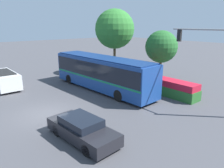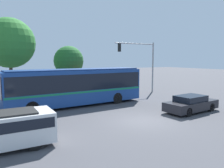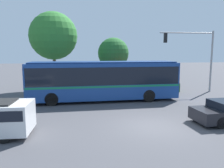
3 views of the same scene
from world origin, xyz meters
The scene contains 8 objects.
ground_plane centered at (0.00, 0.00, 0.00)m, with size 140.00×140.00×0.00m, color #444449.
city_bus centered at (-2.12, 6.69, 1.83)m, with size 12.12×3.20×3.21m.
sedan_foreground centered at (4.70, 0.15, 0.62)m, with size 4.72×2.14×1.28m.
suv_left_lane centered at (-8.65, -0.48, 0.98)m, with size 4.98×1.99×1.69m.
traffic_light_pole centered at (7.39, 9.69, 4.09)m, with size 5.49×0.24×6.03m.
flowering_hedge centered at (2.31, 10.34, 0.70)m, with size 6.84×1.45×1.43m.
street_tree_left centered at (-6.79, 12.25, 5.58)m, with size 4.82×4.82×8.00m.
street_tree_centre centered at (-0.50, 13.47, 3.83)m, with size 3.43×3.43×5.56m.
Camera 1 is at (14.00, -5.42, 6.19)m, focal length 34.54 mm.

